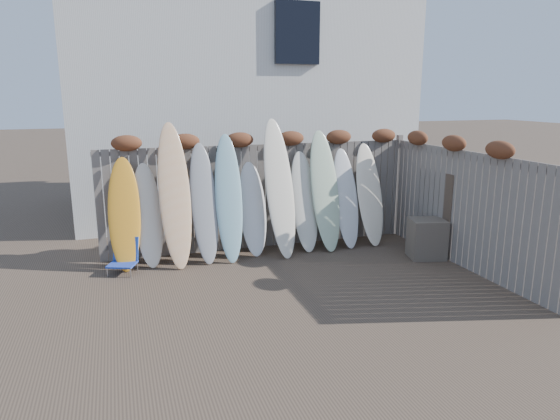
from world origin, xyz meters
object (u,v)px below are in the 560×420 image
object	(u,v)px
beach_chair	(124,256)
wooden_crate	(427,239)
lattice_panel	(435,212)
surfboard_0	(124,214)

from	to	relation	value
beach_chair	wooden_crate	bearing A→B (deg)	-10.37
beach_chair	wooden_crate	xyz separation A→B (m)	(5.26, -0.96, 0.09)
wooden_crate	lattice_panel	distance (m)	0.60
wooden_crate	lattice_panel	size ratio (longest dim) A/B	0.46
beach_chair	lattice_panel	world-z (taller)	lattice_panel
lattice_panel	surfboard_0	distance (m)	5.62
beach_chair	surfboard_0	world-z (taller)	surfboard_0
beach_chair	lattice_panel	xyz separation A→B (m)	(5.60, -0.69, 0.51)
wooden_crate	surfboard_0	xyz separation A→B (m)	(-5.21, 1.20, 0.58)
surfboard_0	wooden_crate	bearing A→B (deg)	-7.37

